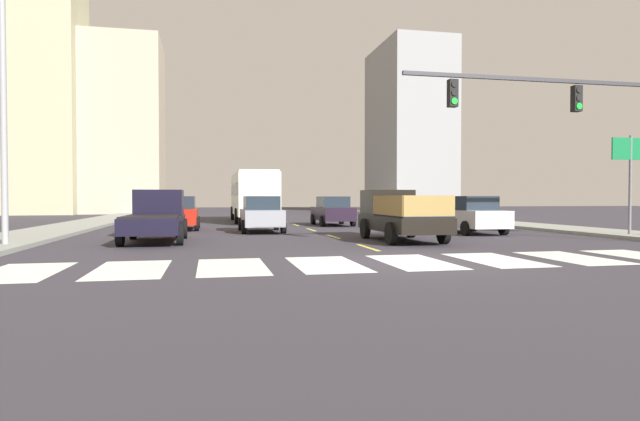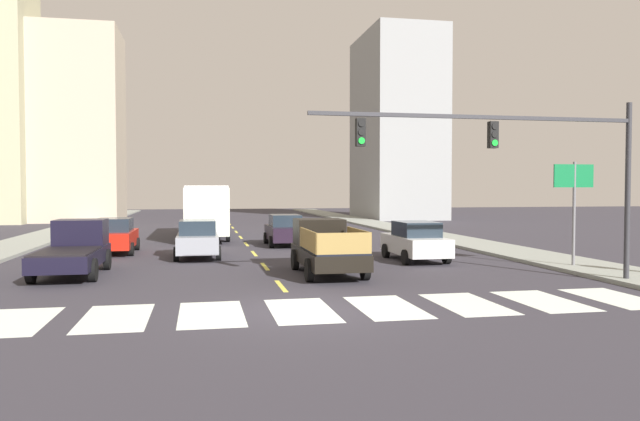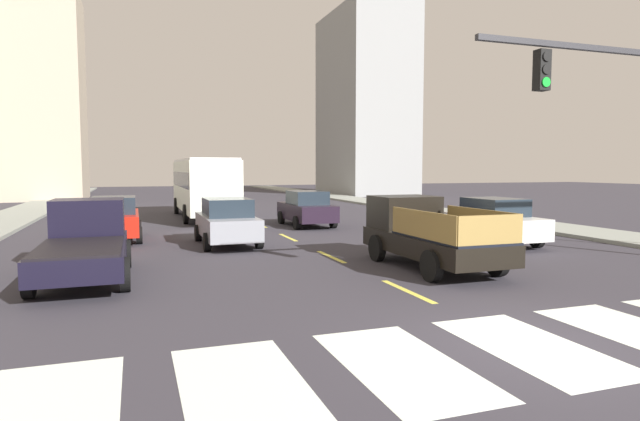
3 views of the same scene
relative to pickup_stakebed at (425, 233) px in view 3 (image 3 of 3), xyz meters
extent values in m
plane|color=#323038|center=(-2.03, -6.69, -0.94)|extent=(160.00, 160.00, 0.00)
cube|color=gray|center=(10.35, 11.31, -0.86)|extent=(3.13, 110.00, 0.15)
cube|color=silver|center=(-8.91, -6.69, -0.93)|extent=(1.61, 3.28, 0.01)
cube|color=silver|center=(-6.61, -6.69, -0.93)|extent=(1.61, 3.28, 0.01)
cube|color=silver|center=(-4.32, -6.69, -0.93)|extent=(1.61, 3.28, 0.01)
cube|color=silver|center=(-2.03, -6.69, -0.93)|extent=(1.61, 3.28, 0.01)
cube|color=silver|center=(0.27, -6.69, -0.93)|extent=(1.61, 3.28, 0.01)
cube|color=#D9CE4A|center=(-2.03, -2.69, -0.93)|extent=(0.16, 2.40, 0.01)
cube|color=#D9CE4A|center=(-2.03, 2.31, -0.93)|extent=(0.16, 2.40, 0.01)
cube|color=#D9CE4A|center=(-2.03, 7.31, -0.93)|extent=(0.16, 2.40, 0.01)
cube|color=#D9CE4A|center=(-2.03, 12.31, -0.93)|extent=(0.16, 2.40, 0.01)
cube|color=#D9CE4A|center=(-2.03, 17.31, -0.93)|extent=(0.16, 2.40, 0.01)
cube|color=#D9CE4A|center=(-2.03, 22.31, -0.93)|extent=(0.16, 2.40, 0.01)
cube|color=#D9CE4A|center=(-2.03, 27.31, -0.93)|extent=(0.16, 2.40, 0.01)
cube|color=#D9CE4A|center=(-2.03, 32.31, -0.93)|extent=(0.16, 2.40, 0.01)
cube|color=black|center=(0.00, -0.44, -0.26)|extent=(1.96, 5.20, 0.56)
cube|color=black|center=(0.00, 1.26, 0.52)|extent=(1.84, 1.60, 1.00)
cube|color=#19232D|center=(0.00, 1.70, 0.70)|extent=(1.72, 0.08, 0.56)
cube|color=black|center=(0.00, -1.39, 0.05)|extent=(1.84, 3.30, 0.06)
cylinder|color=black|center=(-0.98, 1.12, -0.54)|extent=(0.22, 0.80, 0.80)
cylinder|color=black|center=(0.98, 1.12, -0.54)|extent=(0.22, 0.80, 0.80)
cylinder|color=black|center=(-0.98, -2.00, -0.54)|extent=(0.22, 0.80, 0.80)
cylinder|color=black|center=(0.98, -2.00, -0.54)|extent=(0.22, 0.80, 0.80)
cube|color=olive|center=(-0.90, -1.39, 0.43)|extent=(0.06, 3.17, 0.70)
cube|color=olive|center=(0.90, -1.39, 0.43)|extent=(0.06, 3.17, 0.70)
cube|color=olive|center=(0.00, -2.97, 0.43)|extent=(1.80, 0.06, 0.70)
cube|color=black|center=(-9.12, 0.96, -0.26)|extent=(1.96, 5.20, 0.56)
cube|color=black|center=(-9.12, 2.66, 0.52)|extent=(1.84, 1.60, 1.00)
cube|color=#19232D|center=(-9.12, 3.10, 0.70)|extent=(1.72, 0.08, 0.56)
cube|color=black|center=(-9.12, 0.01, 0.05)|extent=(1.84, 3.30, 0.06)
cylinder|color=black|center=(-10.10, 2.52, -0.54)|extent=(0.22, 0.80, 0.80)
cylinder|color=black|center=(-8.14, 2.52, -0.54)|extent=(0.22, 0.80, 0.80)
cylinder|color=black|center=(-10.10, -0.60, -0.54)|extent=(0.22, 0.80, 0.80)
cylinder|color=black|center=(-8.14, -0.60, -0.54)|extent=(0.22, 0.80, 0.80)
cube|color=silver|center=(-4.24, 17.03, 0.91)|extent=(2.50, 10.80, 2.70)
cube|color=#19232D|center=(-4.24, 17.03, 1.26)|extent=(2.52, 9.94, 0.80)
cube|color=silver|center=(-4.24, 17.03, 2.32)|extent=(2.40, 10.37, 0.12)
cylinder|color=black|center=(-5.49, 20.38, -0.44)|extent=(0.22, 1.00, 1.00)
cylinder|color=black|center=(-2.99, 20.38, -0.44)|extent=(0.22, 1.00, 1.00)
cylinder|color=black|center=(-5.49, 14.06, -0.44)|extent=(0.22, 1.00, 1.00)
cylinder|color=black|center=(-2.99, 14.06, -0.44)|extent=(0.22, 1.00, 1.00)
cube|color=silver|center=(4.62, 3.03, -0.24)|extent=(1.80, 4.40, 0.76)
cube|color=#1E2833|center=(4.62, 2.88, 0.46)|extent=(1.58, 2.11, 0.64)
cylinder|color=black|center=(3.72, 4.40, -0.62)|extent=(0.22, 0.64, 0.64)
cylinder|color=black|center=(5.52, 4.40, -0.62)|extent=(0.22, 0.64, 0.64)
cylinder|color=black|center=(3.72, 1.67, -0.62)|extent=(0.22, 0.64, 0.64)
cylinder|color=black|center=(5.52, 1.67, -0.62)|extent=(0.22, 0.64, 0.64)
cube|color=red|center=(-8.67, 8.75, -0.24)|extent=(1.80, 4.40, 0.76)
cube|color=#1E2833|center=(-8.67, 8.60, 0.46)|extent=(1.58, 2.11, 0.64)
cylinder|color=black|center=(-9.57, 10.11, -0.62)|extent=(0.22, 0.64, 0.64)
cylinder|color=black|center=(-7.77, 10.11, -0.62)|extent=(0.22, 0.64, 0.64)
cylinder|color=black|center=(-9.57, 7.38, -0.62)|extent=(0.22, 0.64, 0.64)
cylinder|color=black|center=(-7.77, 7.38, -0.62)|extent=(0.22, 0.64, 0.64)
cube|color=black|center=(0.01, 11.21, -0.24)|extent=(1.80, 4.40, 0.76)
cube|color=#1E2833|center=(0.01, 11.06, 0.46)|extent=(1.58, 2.11, 0.64)
cylinder|color=black|center=(-0.89, 12.57, -0.62)|extent=(0.22, 0.64, 0.64)
cylinder|color=black|center=(0.91, 12.57, -0.62)|extent=(0.22, 0.64, 0.64)
cylinder|color=black|center=(-0.89, 9.84, -0.62)|extent=(0.22, 0.64, 0.64)
cylinder|color=black|center=(0.91, 9.84, -0.62)|extent=(0.22, 0.64, 0.64)
cube|color=gray|center=(-4.71, 6.10, -0.24)|extent=(1.80, 4.40, 0.76)
cube|color=#1E2833|center=(-4.71, 5.95, 0.46)|extent=(1.58, 2.11, 0.64)
cylinder|color=black|center=(-5.61, 7.47, -0.62)|extent=(0.22, 0.64, 0.64)
cylinder|color=black|center=(-3.81, 7.47, -0.62)|extent=(0.22, 0.64, 0.64)
cylinder|color=black|center=(-5.61, 4.74, -0.62)|extent=(0.22, 0.64, 0.64)
cylinder|color=black|center=(-3.81, 4.74, -0.62)|extent=(0.22, 0.64, 0.64)
cube|color=black|center=(0.19, -4.26, 3.91)|extent=(0.28, 0.24, 0.84)
cylinder|color=black|center=(0.19, -4.39, 4.17)|extent=(0.20, 0.04, 0.20)
cylinder|color=black|center=(0.19, -4.39, 3.91)|extent=(0.20, 0.04, 0.20)
cylinder|color=green|center=(0.19, -4.39, 3.65)|extent=(0.20, 0.04, 0.20)
cube|color=gray|center=(16.07, 40.00, 8.81)|extent=(7.38, 11.96, 19.50)
cube|color=tan|center=(-16.31, 39.96, 8.25)|extent=(8.42, 7.93, 18.37)
camera|label=1|loc=(-7.12, -19.37, 0.70)|focal=29.67mm
camera|label=2|loc=(-4.57, -22.02, 2.21)|focal=33.99mm
camera|label=3|loc=(-7.87, -13.28, 1.88)|focal=29.64mm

